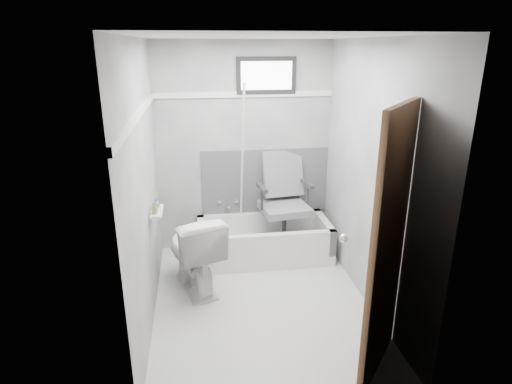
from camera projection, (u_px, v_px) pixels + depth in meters
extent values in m
plane|color=silver|center=(261.00, 302.00, 4.10)|extent=(2.60, 2.60, 0.00)
plane|color=silver|center=(262.00, 36.00, 3.32)|extent=(2.60, 2.60, 0.00)
cube|color=slate|center=(244.00, 149.00, 4.92)|extent=(2.00, 0.02, 2.40)
cube|color=slate|center=(297.00, 251.00, 2.49)|extent=(2.00, 0.02, 2.40)
cube|color=slate|center=(144.00, 188.00, 3.57)|extent=(0.02, 2.60, 2.40)
cube|color=slate|center=(371.00, 178.00, 3.84)|extent=(0.02, 2.60, 2.40)
imported|color=white|center=(194.00, 252.00, 4.23)|extent=(0.68, 0.92, 0.80)
cube|color=#4C4C4F|center=(265.00, 181.00, 5.08)|extent=(1.50, 0.02, 0.78)
cube|color=white|center=(244.00, 94.00, 4.71)|extent=(2.00, 0.02, 0.06)
cube|color=white|center=(139.00, 114.00, 3.37)|extent=(0.02, 2.60, 0.06)
cylinder|color=silver|center=(242.00, 167.00, 4.74)|extent=(0.02, 0.56, 1.88)
cube|color=silver|center=(157.00, 211.00, 3.89)|extent=(0.10, 0.32, 0.02)
imported|color=olive|center=(155.00, 208.00, 3.79)|extent=(0.05, 0.05, 0.09)
imported|color=#44677E|center=(156.00, 203.00, 3.93)|extent=(0.08, 0.08, 0.09)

